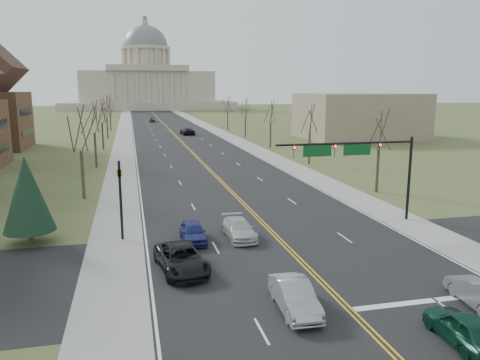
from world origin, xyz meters
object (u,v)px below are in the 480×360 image
car_sb_outer_second (193,232)px  car_sb_inner_lead (295,296)px  car_far_nb (187,131)px  car_sb_outer_lead (181,259)px  car_nb_inner_lead (465,328)px  car_far_sb (152,120)px  signal_mast (356,156)px  car_nb_outer_lead (480,293)px  signal_left (120,191)px  car_sb_inner_second (239,229)px

car_sb_outer_second → car_sb_inner_lead: bearing=-73.3°
car_far_nb → car_sb_outer_lead: bearing=77.3°
car_nb_inner_lead → car_sb_outer_second: (-9.84, 16.92, -0.03)m
car_sb_outer_lead → car_far_sb: 132.56m
signal_mast → car_far_sb: (-10.57, 125.25, -4.92)m
car_far_sb → signal_mast: bearing=-83.7°
signal_mast → car_nb_outer_lead: (-0.67, -15.63, -5.01)m
car_nb_outer_lead → car_sb_inner_lead: bearing=-3.1°
car_nb_inner_lead → car_far_nb: (-0.39, 98.04, 0.07)m
car_sb_inner_lead → car_sb_outer_second: size_ratio=1.09×
car_sb_outer_lead → car_sb_outer_second: (1.47, 5.50, -0.06)m
car_nb_inner_lead → car_sb_inner_lead: car_sb_inner_lead is taller
signal_left → car_far_nb: bearing=79.6°
car_far_nb → car_sb_inner_second: bearing=80.3°
car_far_nb → car_sb_outer_second: bearing=77.9°
car_nb_inner_lead → car_sb_outer_second: size_ratio=1.04×
car_sb_outer_lead → car_far_sb: size_ratio=1.16×
signal_mast → car_nb_outer_lead: 16.43m
car_nb_inner_lead → car_sb_outer_lead: size_ratio=0.79×
car_sb_inner_lead → car_sb_inner_second: car_sb_inner_lead is taller
car_nb_outer_lead → car_sb_inner_lead: car_sb_inner_lead is taller
signal_left → car_far_sb: (8.38, 125.24, -2.87)m
car_nb_inner_lead → car_sb_inner_second: (-6.32, 16.96, -0.06)m
signal_mast → car_sb_outer_second: signal_mast is taller
car_nb_inner_lead → car_far_nb: car_far_nb is taller
car_sb_inner_lead → car_far_sb: size_ratio=0.96×
signal_mast → car_sb_inner_second: size_ratio=2.50×
signal_mast → car_sb_inner_second: bearing=-170.7°
car_nb_inner_lead → car_sb_inner_lead: bearing=-34.1°
signal_left → car_far_nb: signal_left is taller
signal_mast → car_far_sb: signal_mast is taller
signal_mast → car_sb_outer_lead: size_ratio=2.14×
signal_mast → signal_left: (-18.95, 0.00, -2.05)m
signal_left → car_sb_inner_lead: 16.64m
car_sb_outer_second → car_far_sb: bearing=88.8°
car_sb_inner_lead → car_sb_inner_second: size_ratio=0.97×
car_nb_inner_lead → car_far_sb: bearing=-84.1°
signal_mast → car_sb_inner_lead: size_ratio=2.58×
car_far_sb → car_sb_outer_lead: bearing=-90.6°
car_nb_inner_lead → car_sb_inner_lead: 7.87m
car_sb_inner_lead → car_sb_outer_second: car_sb_inner_lead is taller
car_nb_outer_lead → car_sb_outer_second: car_nb_outer_lead is taller
signal_left → car_nb_inner_lead: bearing=-51.3°
car_sb_inner_second → car_far_nb: size_ratio=0.80×
signal_left → car_sb_inner_lead: size_ratio=1.28×
car_sb_outer_second → car_far_nb: size_ratio=0.71×
car_nb_outer_lead → car_sb_outer_lead: 16.86m
car_nb_outer_lead → car_sb_outer_second: bearing=-39.3°
car_sb_inner_lead → car_sb_outer_lead: size_ratio=0.83×
car_nb_outer_lead → car_sb_inner_second: size_ratio=0.93×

